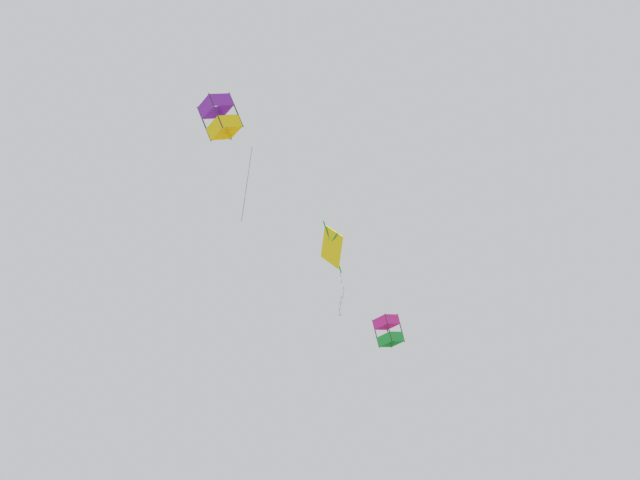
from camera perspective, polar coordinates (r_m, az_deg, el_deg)
kite_box_upper_right at (r=31.00m, az=-6.64°, el=8.10°), size 2.19×1.62×5.67m
kite_box_highest at (r=39.33m, az=4.56°, el=-6.02°), size 1.41×1.20×1.52m
kite_diamond_far_centre at (r=32.38m, az=0.80°, el=-0.51°), size 1.01×1.81×3.71m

